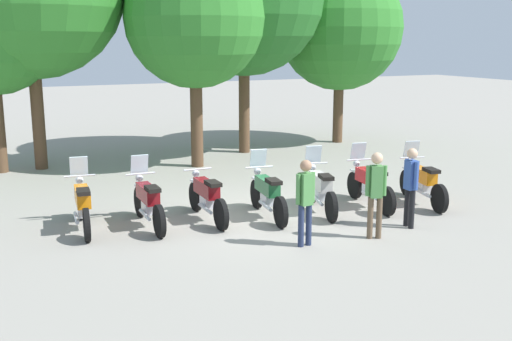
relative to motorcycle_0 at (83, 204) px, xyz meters
name	(u,v)px	position (x,y,z in m)	size (l,w,h in m)	color
ground_plane	(266,216)	(3.69, -0.74, -0.52)	(80.00, 80.00, 0.00)	gray
motorcycle_0	(83,204)	(0.00, 0.00, 0.00)	(0.63, 2.19, 1.37)	black
motorcycle_1	(148,201)	(1.23, -0.34, 0.00)	(0.62, 2.19, 1.37)	black
motorcycle_2	(207,196)	(2.45, -0.44, -0.01)	(0.62, 2.19, 0.99)	black
motorcycle_3	(267,193)	(3.69, -0.79, 0.00)	(0.66, 2.19, 1.37)	black
motorcycle_4	(320,188)	(4.92, -0.91, 0.00)	(0.81, 2.14, 1.37)	black
motorcycle_5	(369,184)	(6.15, -1.01, 0.00)	(0.68, 2.18, 1.37)	black
motorcycle_6	(422,181)	(7.38, -1.33, 0.00)	(0.77, 2.16, 1.37)	black
person_0	(305,197)	(3.47, -2.77, 0.41)	(0.41, 0.23, 1.61)	#232D4C
person_1	(411,182)	(5.93, -2.67, 0.42)	(0.23, 0.40, 1.61)	black
person_2	(376,189)	(4.88, -2.96, 0.45)	(0.40, 0.28, 1.66)	brown
tree_2	(195,18)	(4.16, 4.85, 3.77)	(4.00, 4.00, 6.30)	brown
tree_4	(340,28)	(10.32, 6.80, 3.58)	(4.42, 4.42, 6.32)	brown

